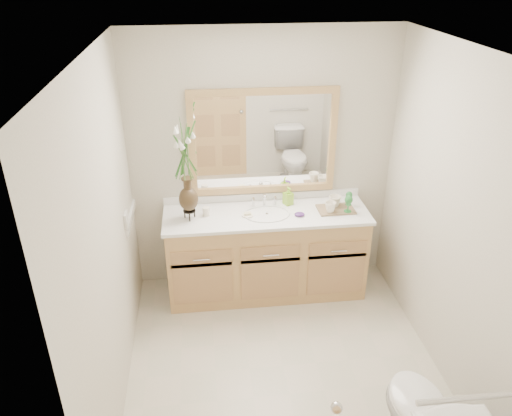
{
  "coord_description": "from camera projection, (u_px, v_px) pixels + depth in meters",
  "views": [
    {
      "loc": [
        -0.56,
        -2.89,
        2.91
      ],
      "look_at": [
        -0.14,
        0.65,
        1.08
      ],
      "focal_mm": 35.0,
      "sensor_mm": 36.0,
      "label": 1
    }
  ],
  "objects": [
    {
      "name": "wall_right",
      "position": [
        455.0,
        224.0,
        3.52
      ],
      "size": [
        0.02,
        2.6,
        2.4
      ],
      "primitive_type": "cube",
      "color": "beige",
      "rests_on": "floor"
    },
    {
      "name": "tray",
      "position": [
        336.0,
        209.0,
        4.51
      ],
      "size": [
        0.33,
        0.22,
        0.02
      ],
      "primitive_type": "cube",
      "rotation": [
        0.0,
        0.0,
        0.02
      ],
      "color": "brown",
      "rests_on": "counter"
    },
    {
      "name": "mug_right",
      "position": [
        335.0,
        201.0,
        4.52
      ],
      "size": [
        0.15,
        0.15,
        0.11
      ],
      "primitive_type": "imported",
      "rotation": [
        0.0,
        0.0,
        0.6
      ],
      "color": "white",
      "rests_on": "tray"
    },
    {
      "name": "wall_back",
      "position": [
        263.0,
        163.0,
        4.54
      ],
      "size": [
        2.4,
        0.02,
        2.4
      ],
      "primitive_type": "cube",
      "color": "beige",
      "rests_on": "floor"
    },
    {
      "name": "floor",
      "position": [
        283.0,
        366.0,
        3.94
      ],
      "size": [
        2.6,
        2.6,
        0.0
      ],
      "primitive_type": "plane",
      "color": "beige",
      "rests_on": "ground"
    },
    {
      "name": "purple_dish",
      "position": [
        300.0,
        214.0,
        4.41
      ],
      "size": [
        0.09,
        0.08,
        0.03
      ],
      "primitive_type": "ellipsoid",
      "rotation": [
        0.0,
        0.0,
        -0.03
      ],
      "color": "#4B246E",
      "rests_on": "counter"
    },
    {
      "name": "door",
      "position": [
        270.0,
        414.0,
        2.32
      ],
      "size": [
        0.8,
        0.03,
        2.0
      ],
      "primitive_type": "cube",
      "color": "tan",
      "rests_on": "floor"
    },
    {
      "name": "ceiling",
      "position": [
        293.0,
        53.0,
        2.84
      ],
      "size": [
        2.4,
        2.6,
        0.02
      ],
      "primitive_type": "cube",
      "color": "white",
      "rests_on": "wall_back"
    },
    {
      "name": "mirror",
      "position": [
        263.0,
        142.0,
        4.43
      ],
      "size": [
        1.32,
        0.04,
        0.97
      ],
      "color": "white",
      "rests_on": "wall_back"
    },
    {
      "name": "switch_plate",
      "position": [
        126.0,
        219.0,
        4.04
      ],
      "size": [
        0.02,
        0.12,
        0.12
      ],
      "primitive_type": "cube",
      "color": "white",
      "rests_on": "wall_left"
    },
    {
      "name": "wall_left",
      "position": [
        107.0,
        245.0,
        3.27
      ],
      "size": [
        0.02,
        2.6,
        2.4
      ],
      "primitive_type": "cube",
      "color": "beige",
      "rests_on": "floor"
    },
    {
      "name": "wall_front",
      "position": [
        337.0,
        379.0,
        2.24
      ],
      "size": [
        2.4,
        0.02,
        2.4
      ],
      "primitive_type": "cube",
      "color": "beige",
      "rests_on": "floor"
    },
    {
      "name": "vanity",
      "position": [
        266.0,
        254.0,
        4.65
      ],
      "size": [
        1.8,
        0.55,
        0.8
      ],
      "color": "tan",
      "rests_on": "floor"
    },
    {
      "name": "mug_left",
      "position": [
        330.0,
        207.0,
        4.42
      ],
      "size": [
        0.12,
        0.11,
        0.1
      ],
      "primitive_type": "imported",
      "rotation": [
        0.0,
        0.0,
        0.17
      ],
      "color": "white",
      "rests_on": "tray"
    },
    {
      "name": "soap_dish",
      "position": [
        248.0,
        215.0,
        4.41
      ],
      "size": [
        0.1,
        0.1,
        0.03
      ],
      "color": "white",
      "rests_on": "counter"
    },
    {
      "name": "goblet_back",
      "position": [
        349.0,
        196.0,
        4.53
      ],
      "size": [
        0.06,
        0.06,
        0.13
      ],
      "color": "#287A34",
      "rests_on": "tray"
    },
    {
      "name": "grab_bar",
      "position": [
        470.0,
        398.0,
        2.46
      ],
      "size": [
        0.55,
        0.03,
        0.03
      ],
      "primitive_type": "cylinder",
      "rotation": [
        0.0,
        1.57,
        0.0
      ],
      "color": "silver",
      "rests_on": "wall_front"
    },
    {
      "name": "sink",
      "position": [
        267.0,
        220.0,
        4.47
      ],
      "size": [
        0.38,
        0.34,
        0.23
      ],
      "color": "white",
      "rests_on": "counter"
    },
    {
      "name": "flower_vase",
      "position": [
        186.0,
        161.0,
        4.12
      ],
      "size": [
        0.2,
        0.2,
        0.8
      ],
      "rotation": [
        0.0,
        0.0,
        -0.07
      ],
      "color": "black",
      "rests_on": "counter"
    },
    {
      "name": "soap_bottle",
      "position": [
        288.0,
        197.0,
        4.59
      ],
      "size": [
        0.09,
        0.09,
        0.15
      ],
      "primitive_type": "imported",
      "rotation": [
        0.0,
        0.0,
        0.43
      ],
      "color": "#93D331",
      "rests_on": "counter"
    },
    {
      "name": "counter",
      "position": [
        267.0,
        215.0,
        4.46
      ],
      "size": [
        1.84,
        0.57,
        0.03
      ],
      "primitive_type": "cube",
      "color": "white",
      "rests_on": "vanity"
    },
    {
      "name": "goblet_front",
      "position": [
        349.0,
        201.0,
        4.4
      ],
      "size": [
        0.07,
        0.07,
        0.16
      ],
      "color": "#287A34",
      "rests_on": "tray"
    },
    {
      "name": "tumbler",
      "position": [
        206.0,
        211.0,
        4.4
      ],
      "size": [
        0.06,
        0.06,
        0.08
      ],
      "primitive_type": "cylinder",
      "color": "white",
      "rests_on": "counter"
    }
  ]
}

